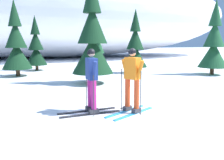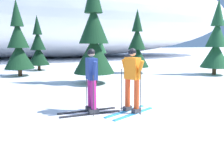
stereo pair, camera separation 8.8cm
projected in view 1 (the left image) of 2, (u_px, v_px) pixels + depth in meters
name	position (u px, v px, depth m)	size (l,w,h in m)	color
ground_plane	(127.00, 113.00, 6.74)	(120.00, 120.00, 0.00)	white
skier_navy_jacket	(91.00, 80.00, 6.63)	(1.76, 0.81, 1.83)	black
skier_orange_jacket	(132.00, 79.00, 6.67)	(1.67, 1.16, 1.84)	#2893CC
pine_tree_far_left	(16.00, 45.00, 13.56)	(1.70, 1.70, 4.39)	#47301E
pine_tree_left	(36.00, 48.00, 16.31)	(1.47, 1.47, 3.79)	#47301E
pine_tree_center_left	(92.00, 39.00, 11.14)	(1.97, 1.97, 5.10)	#47301E
pine_tree_center_right	(99.00, 52.00, 17.54)	(1.17, 1.17, 3.03)	#47301E
pine_tree_right	(135.00, 47.00, 14.91)	(1.55, 1.55, 4.02)	#47301E
pine_tree_far_right	(214.00, 44.00, 14.20)	(1.73, 1.73, 4.48)	#47301E
snow_ridge_background	(48.00, 12.00, 28.86)	(49.89, 19.82, 11.13)	white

